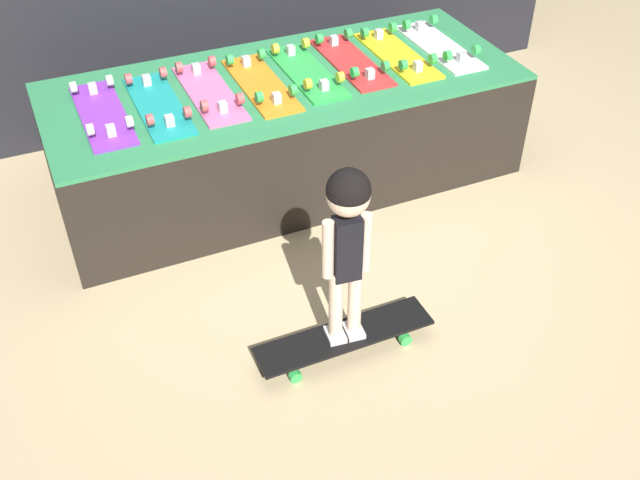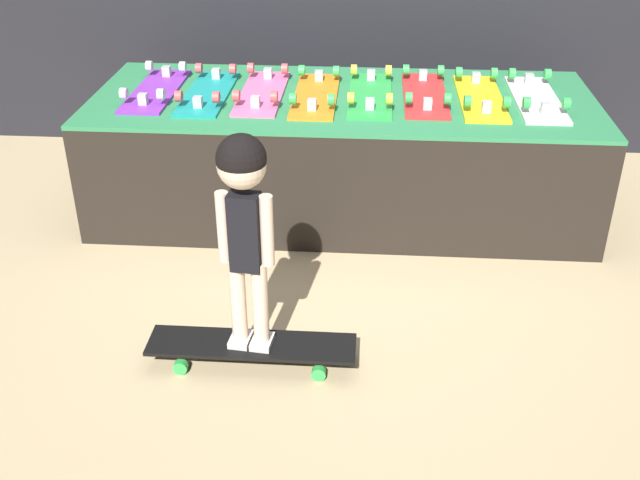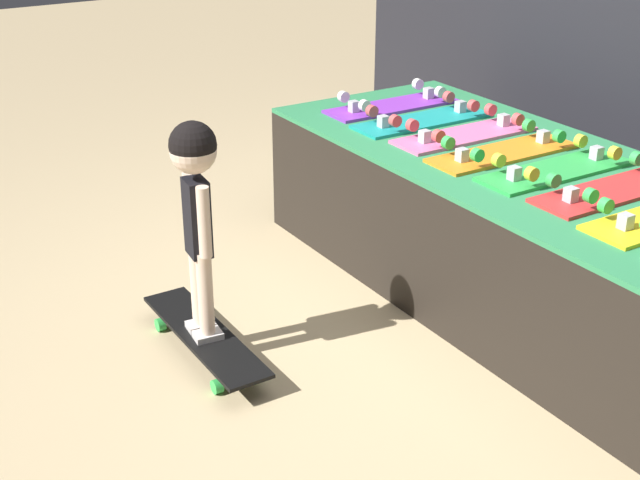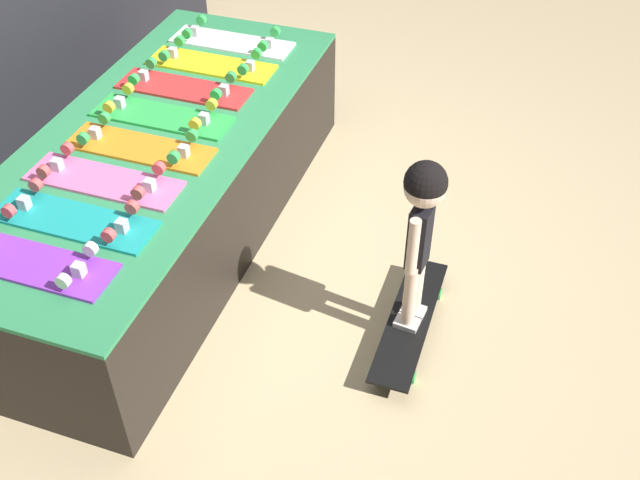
% 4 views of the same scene
% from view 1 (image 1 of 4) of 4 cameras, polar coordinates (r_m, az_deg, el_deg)
% --- Properties ---
extents(ground_plane, '(16.00, 16.00, 0.00)m').
position_cam_1_polar(ground_plane, '(3.76, 0.97, 0.12)').
color(ground_plane, tan).
extents(display_rack, '(2.43, 0.98, 0.59)m').
position_cam_1_polar(display_rack, '(4.06, -2.64, 8.38)').
color(display_rack, black).
rests_on(display_rack, ground_plane).
extents(skateboard_purple_on_rack, '(0.21, 0.66, 0.09)m').
position_cam_1_polar(skateboard_purple_on_rack, '(3.72, -16.27, 9.29)').
color(skateboard_purple_on_rack, purple).
rests_on(skateboard_purple_on_rack, display_rack).
extents(skateboard_teal_on_rack, '(0.21, 0.66, 0.09)m').
position_cam_1_polar(skateboard_teal_on_rack, '(3.73, -12.23, 10.11)').
color(skateboard_teal_on_rack, teal).
rests_on(skateboard_teal_on_rack, display_rack).
extents(skateboard_pink_on_rack, '(0.21, 0.66, 0.09)m').
position_cam_1_polar(skateboard_pink_on_rack, '(3.80, -8.43, 11.16)').
color(skateboard_pink_on_rack, pink).
rests_on(skateboard_pink_on_rack, display_rack).
extents(skateboard_orange_on_rack, '(0.21, 0.66, 0.09)m').
position_cam_1_polar(skateboard_orange_on_rack, '(3.85, -4.53, 11.84)').
color(skateboard_orange_on_rack, orange).
rests_on(skateboard_orange_on_rack, display_rack).
extents(skateboard_green_on_rack, '(0.21, 0.66, 0.09)m').
position_cam_1_polar(skateboard_green_on_rack, '(3.96, -1.02, 12.76)').
color(skateboard_green_on_rack, green).
rests_on(skateboard_green_on_rack, display_rack).
extents(skateboard_red_on_rack, '(0.21, 0.66, 0.09)m').
position_cam_1_polar(skateboard_red_on_rack, '(4.08, 2.38, 13.52)').
color(skateboard_red_on_rack, red).
rests_on(skateboard_red_on_rack, display_rack).
extents(skateboard_yellow_on_rack, '(0.21, 0.66, 0.09)m').
position_cam_1_polar(skateboard_yellow_on_rack, '(4.17, 5.90, 13.95)').
color(skateboard_yellow_on_rack, yellow).
rests_on(skateboard_yellow_on_rack, display_rack).
extents(skateboard_white_on_rack, '(0.21, 0.66, 0.09)m').
position_cam_1_polar(skateboard_white_on_rack, '(4.30, 9.08, 14.46)').
color(skateboard_white_on_rack, white).
rests_on(skateboard_white_on_rack, display_rack).
extents(skateboard_on_floor, '(0.77, 0.18, 0.09)m').
position_cam_1_polar(skateboard_on_floor, '(3.16, 1.86, -7.42)').
color(skateboard_on_floor, black).
rests_on(skateboard_on_floor, ground_plane).
extents(child, '(0.20, 0.17, 0.82)m').
position_cam_1_polar(child, '(2.76, 2.11, 1.05)').
color(child, silver).
rests_on(child, skateboard_on_floor).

